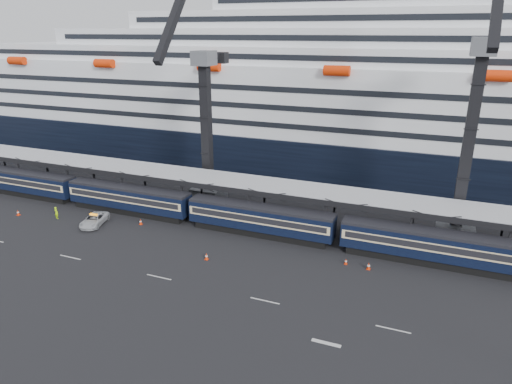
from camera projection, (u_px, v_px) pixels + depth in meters
ground at (297, 285)px, 46.82m from camera, size 260.00×260.00×0.00m
lane_markings at (370, 333)px, 39.38m from camera, size 111.00×4.27×0.02m
train at (285, 222)px, 56.46m from camera, size 133.05×3.00×4.05m
canopy at (331, 194)px, 57.30m from camera, size 130.00×6.25×5.53m
cruise_ship at (367, 102)px, 83.28m from camera, size 214.09×28.84×34.00m
crane_dark_near at (205, 123)px, 66.11m from camera, size 4.50×17.75×35.08m
crane_dark_mid at (470, 134)px, 52.45m from camera, size 4.50×18.24×39.64m
pickup_truck at (94, 220)px, 60.98m from camera, size 3.59×5.60×1.44m
worker at (56, 213)px, 62.99m from camera, size 0.70×0.53×1.71m
traffic_cone_a at (18, 212)px, 64.26m from camera, size 0.42×0.42×0.85m
traffic_cone_b at (141, 222)px, 61.23m from camera, size 0.40×0.40×0.79m
traffic_cone_c at (206, 256)px, 51.82m from camera, size 0.41×0.41×0.83m
traffic_cone_d at (369, 266)px, 49.70m from camera, size 0.42×0.42×0.83m
traffic_cone_e at (346, 261)px, 50.82m from camera, size 0.34×0.34×0.68m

